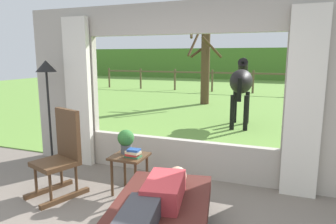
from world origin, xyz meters
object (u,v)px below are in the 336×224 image
object	(u,v)px
rocking_chair	(62,154)
book_stack	(133,153)
side_table	(130,162)
pasture_tree	(205,62)
floor_lamp_left	(47,82)
reclining_person	(156,200)
horse	(241,82)
potted_plant	(126,140)

from	to	relation	value
rocking_chair	book_stack	world-z (taller)	rocking_chair
side_table	pasture_tree	xyz separation A→B (m)	(-0.99, 7.76, 1.16)
rocking_chair	floor_lamp_left	distance (m)	1.45
side_table	reclining_person	bearing A→B (deg)	-51.59
horse	pasture_tree	distance (m)	3.75
reclining_person	side_table	world-z (taller)	reclining_person
floor_lamp_left	pasture_tree	xyz separation A→B (m)	(0.69, 7.31, 0.19)
book_stack	floor_lamp_left	xyz separation A→B (m)	(-1.77, 0.51, 0.82)
book_stack	floor_lamp_left	size ratio (longest dim) A/B	0.12
rocking_chair	pasture_tree	xyz separation A→B (m)	(-0.18, 8.09, 1.04)
reclining_person	book_stack	bearing A→B (deg)	116.26
pasture_tree	reclining_person	bearing A→B (deg)	-78.34
horse	reclining_person	bearing A→B (deg)	-94.43
horse	floor_lamp_left	bearing A→B (deg)	-126.22
potted_plant	floor_lamp_left	distance (m)	1.79
reclining_person	potted_plant	distance (m)	1.43
potted_plant	book_stack	xyz separation A→B (m)	(0.17, -0.12, -0.13)
reclining_person	pasture_tree	distance (m)	9.05
book_stack	side_table	bearing A→B (deg)	145.03
rocking_chair	book_stack	bearing A→B (deg)	35.69
book_stack	horse	world-z (taller)	horse
horse	rocking_chair	bearing A→B (deg)	-113.16
side_table	horse	size ratio (longest dim) A/B	0.29
reclining_person	horse	world-z (taller)	horse
side_table	book_stack	size ratio (longest dim) A/B	2.50
potted_plant	horse	size ratio (longest dim) A/B	0.18
rocking_chair	horse	size ratio (longest dim) A/B	0.62
book_stack	horse	xyz separation A→B (m)	(0.71, 4.56, 0.58)
potted_plant	floor_lamp_left	bearing A→B (deg)	166.30
rocking_chair	side_table	size ratio (longest dim) A/B	2.15
reclining_person	pasture_tree	xyz separation A→B (m)	(-1.82, 8.80, 1.06)
rocking_chair	floor_lamp_left	size ratio (longest dim) A/B	0.65
pasture_tree	floor_lamp_left	bearing A→B (deg)	-95.42
side_table	horse	bearing A→B (deg)	79.92
book_stack	potted_plant	bearing A→B (deg)	144.11
book_stack	reclining_person	bearing A→B (deg)	-53.02
side_table	potted_plant	world-z (taller)	potted_plant
potted_plant	pasture_tree	xyz separation A→B (m)	(-0.91, 7.70, 0.88)
reclining_person	floor_lamp_left	world-z (taller)	floor_lamp_left
horse	pasture_tree	xyz separation A→B (m)	(-1.79, 3.26, 0.43)
rocking_chair	horse	xyz separation A→B (m)	(1.62, 4.83, 0.61)
rocking_chair	pasture_tree	bearing A→B (deg)	110.53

